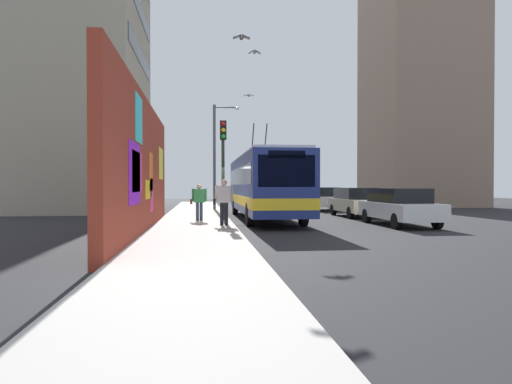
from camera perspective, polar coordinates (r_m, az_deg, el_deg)
name	(u,v)px	position (r m, az deg, el deg)	size (l,w,h in m)	color
ground_plane	(231,224)	(20.23, -3.14, -4.00)	(80.00, 80.00, 0.00)	#232326
sidewalk_slab	(195,222)	(20.18, -7.69, -3.80)	(48.00, 3.20, 0.15)	#ADA8A0
graffiti_wall	(143,166)	(16.65, -13.92, 3.12)	(14.80, 0.32, 4.75)	maroon
building_far_left	(87,56)	(34.95, -20.44, 15.63)	(12.78, 7.31, 21.35)	#9E937F
building_far_right	(419,88)	(41.76, 19.77, 12.19)	(8.51, 7.87, 19.95)	gray
city_bus	(264,184)	(22.86, 0.95, 1.04)	(12.54, 2.54, 4.99)	navy
parked_car_white	(399,206)	(20.16, 17.48, -1.67)	(4.82, 1.89, 1.58)	white
parked_car_champagne	(355,201)	(25.25, 12.35, -1.17)	(4.56, 1.81, 1.58)	#C6B793
parked_car_silver	(324,198)	(31.40, 8.48, -0.78)	(4.07, 1.86, 1.58)	#B7B7BC
pedestrian_at_curb	(224,198)	(17.77, -4.06, -0.79)	(0.24, 0.78, 1.77)	#1E1E2D
pedestrian_midblock	(199,199)	(20.28, -7.15, -0.91)	(0.22, 0.73, 1.61)	#2D3F59
traffic_light	(223,153)	(20.20, -4.14, 4.83)	(0.49, 0.28, 4.43)	#2D382D
street_lamp	(217,150)	(30.15, -4.88, 5.32)	(0.44, 1.72, 6.86)	#4C4C51
flying_pigeons	(249,67)	(20.56, -0.88, 15.44)	(10.16, 1.81, 1.38)	gray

